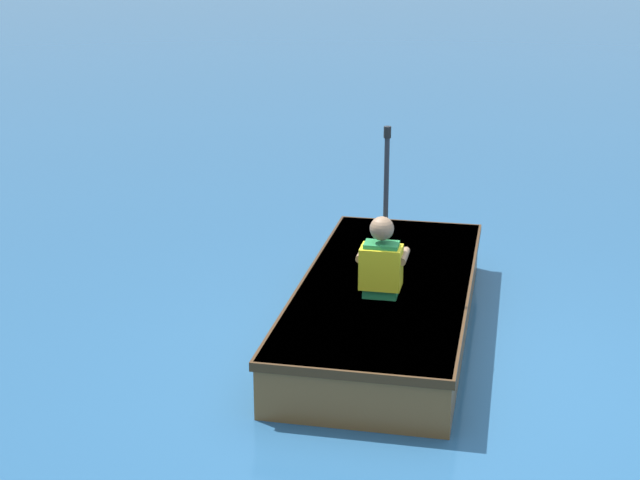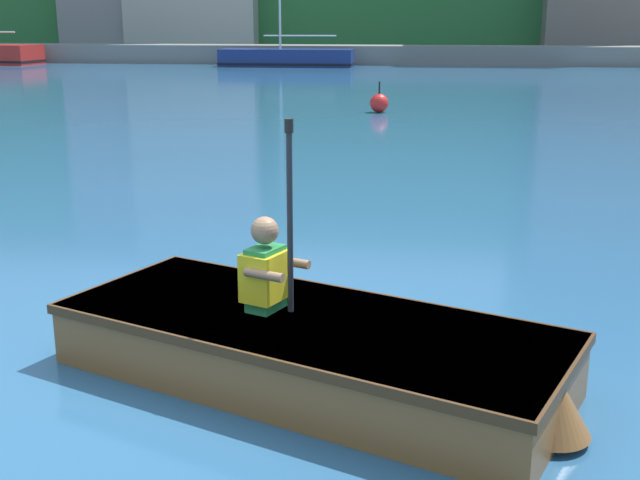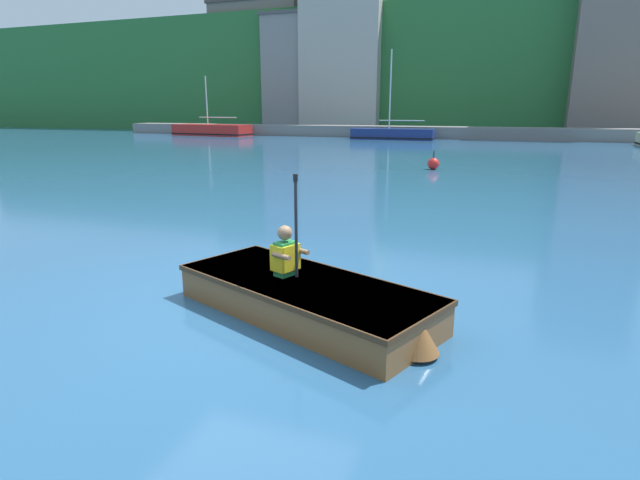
% 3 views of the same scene
% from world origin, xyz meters
% --- Properties ---
extents(ground_plane, '(300.00, 300.00, 0.00)m').
position_xyz_m(ground_plane, '(0.00, 0.00, 0.00)').
color(ground_plane, '#28567F').
extents(marina_dock, '(61.51, 2.40, 0.90)m').
position_xyz_m(marina_dock, '(0.00, 36.08, 0.45)').
color(marina_dock, slate).
rests_on(marina_dock, ground).
extents(moored_boat_dock_west_end, '(6.23, 2.00, 6.48)m').
position_xyz_m(moored_boat_dock_west_end, '(-5.23, 33.39, 0.39)').
color(moored_boat_dock_west_end, navy).
rests_on(moored_boat_dock_west_end, ground).
extents(rowboat_foreground, '(3.34, 2.32, 0.40)m').
position_xyz_m(rowboat_foreground, '(0.90, 0.05, 0.23)').
color(rowboat_foreground, brown).
rests_on(rowboat_foreground, ground).
extents(person_paddler, '(0.42, 0.43, 1.19)m').
position_xyz_m(person_paddler, '(0.58, 0.18, 0.67)').
color(person_paddler, '#267F3F').
rests_on(person_paddler, rowboat_foreground).
extents(channel_buoy, '(0.44, 0.44, 0.72)m').
position_xyz_m(channel_buoy, '(0.32, 14.74, 0.22)').
color(channel_buoy, red).
rests_on(channel_buoy, ground).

